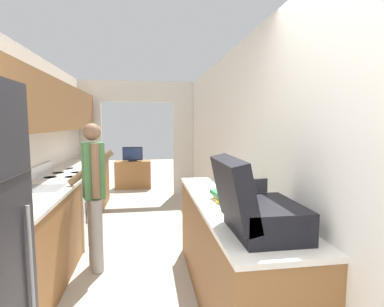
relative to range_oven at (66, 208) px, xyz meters
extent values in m
cube|color=white|center=(-0.34, -0.92, 0.78)|extent=(0.06, 7.92, 2.50)
cube|color=brown|center=(-0.15, 0.07, 1.37)|extent=(0.32, 4.50, 0.65)
cube|color=white|center=(2.16, -0.92, 0.78)|extent=(0.06, 7.92, 2.50)
cube|color=white|center=(-0.18, 2.47, 0.56)|extent=(0.65, 0.06, 2.05)
cube|color=white|center=(2.00, 2.47, 0.56)|extent=(0.65, 0.06, 2.05)
cube|color=white|center=(0.91, 2.47, 1.81)|extent=(2.83, 0.06, 0.45)
cube|color=brown|center=(-0.01, -1.29, -0.02)|extent=(0.60, 1.80, 0.89)
cube|color=silver|center=(-0.01, -1.29, 0.44)|extent=(0.62, 1.81, 0.03)
cube|color=brown|center=(-0.01, 1.35, -0.02)|extent=(0.60, 1.93, 0.89)
cube|color=silver|center=(-0.01, 1.36, 0.44)|extent=(0.62, 1.95, 0.03)
cube|color=#9EA3A8|center=(-0.01, -0.84, 0.45)|extent=(0.42, 0.44, 0.00)
cube|color=brown|center=(1.83, -1.63, -0.02)|extent=(0.60, 2.30, 0.89)
cube|color=silver|center=(1.83, -1.63, 0.44)|extent=(0.62, 2.32, 0.03)
cube|color=black|center=(0.40, -2.57, 0.86)|extent=(0.01, 0.69, 0.01)
cylinder|color=#99999E|center=(0.41, -2.34, 0.31)|extent=(0.02, 0.02, 0.74)
cube|color=white|center=(0.00, 0.00, -0.01)|extent=(0.62, 0.77, 0.93)
cube|color=black|center=(0.32, 0.00, -0.01)|extent=(0.01, 0.52, 0.28)
cylinder|color=#B7B7BC|center=(0.34, 0.00, 0.23)|extent=(0.02, 0.62, 0.02)
cube|color=white|center=(-0.29, 0.00, 0.53)|extent=(0.04, 0.77, 0.14)
cylinder|color=#232328|center=(0.13, -0.17, 0.45)|extent=(0.16, 0.16, 0.01)
cylinder|color=#232328|center=(0.13, 0.17, 0.45)|extent=(0.16, 0.16, 0.01)
cylinder|color=#232328|center=(-0.12, -0.17, 0.45)|extent=(0.16, 0.16, 0.01)
cylinder|color=#232328|center=(-0.12, 0.17, 0.45)|extent=(0.16, 0.16, 0.01)
cylinder|color=#9E9E9E|center=(0.55, -0.92, -0.07)|extent=(0.17, 0.17, 0.80)
cylinder|color=#9E9E9E|center=(0.49, -0.76, -0.07)|extent=(0.17, 0.17, 0.80)
cube|color=#4C844C|center=(0.52, -0.84, 0.64)|extent=(0.27, 0.27, 0.60)
cylinder|color=#8C664C|center=(0.57, -0.97, 0.65)|extent=(0.10, 0.10, 0.57)
cylinder|color=#8C664C|center=(0.47, -0.70, 0.65)|extent=(0.51, 0.24, 0.39)
sphere|color=#8C664C|center=(0.52, -0.84, 1.05)|extent=(0.18, 0.18, 0.18)
cube|color=black|center=(1.83, -2.41, 0.55)|extent=(0.40, 0.53, 0.19)
cube|color=black|center=(1.62, -2.41, 0.73)|extent=(0.19, 0.53, 0.41)
cube|color=#2D2D33|center=(1.83, -2.13, 0.70)|extent=(0.24, 0.02, 0.10)
cube|color=gold|center=(1.80, -1.60, 0.47)|extent=(0.25, 0.29, 0.03)
cube|color=white|center=(1.78, -1.59, 0.49)|extent=(0.19, 0.25, 0.02)
cube|color=#33894C|center=(1.80, -1.59, 0.52)|extent=(0.27, 0.28, 0.03)
cube|color=brown|center=(0.75, 3.30, -0.13)|extent=(0.86, 0.42, 0.67)
cube|color=black|center=(0.75, 3.26, 0.22)|extent=(0.21, 0.16, 0.02)
cube|color=black|center=(0.75, 3.26, 0.39)|extent=(0.48, 0.04, 0.33)
cube|color=navy|center=(0.75, 3.23, 0.39)|extent=(0.44, 0.01, 0.29)
cube|color=#B7B7BC|center=(-0.05, 0.64, 0.46)|extent=(0.12, 0.19, 0.00)
cube|color=black|center=(-0.05, 0.49, 0.47)|extent=(0.07, 0.11, 0.02)
camera|label=1|loc=(1.10, -4.14, 1.15)|focal=28.00mm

